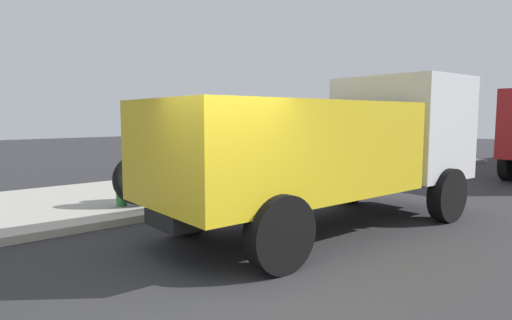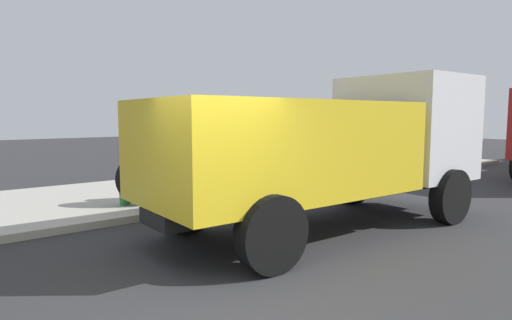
{
  "view_description": "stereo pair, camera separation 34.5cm",
  "coord_description": "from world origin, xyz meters",
  "px_view_note": "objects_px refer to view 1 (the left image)",
  "views": [
    {
      "loc": [
        -2.97,
        -3.96,
        2.15
      ],
      "look_at": [
        2.73,
        2.58,
        1.26
      ],
      "focal_mm": 30.15,
      "sensor_mm": 36.0,
      "label": 1
    },
    {
      "loc": [
        -2.7,
        -4.18,
        2.15
      ],
      "look_at": [
        2.73,
        2.58,
        1.26
      ],
      "focal_mm": 30.15,
      "sensor_mm": 36.0,
      "label": 2
    }
  ],
  "objects_px": {
    "dump_truck_yellow": "(333,144)",
    "loose_tire": "(137,180)",
    "stop_sign": "(218,138)",
    "fire_hydrant": "(122,188)"
  },
  "relations": [
    {
      "from": "fire_hydrant",
      "to": "stop_sign",
      "type": "height_order",
      "value": "stop_sign"
    },
    {
      "from": "stop_sign",
      "to": "dump_truck_yellow",
      "type": "height_order",
      "value": "dump_truck_yellow"
    },
    {
      "from": "stop_sign",
      "to": "fire_hydrant",
      "type": "bearing_deg",
      "value": 158.3
    },
    {
      "from": "loose_tire",
      "to": "stop_sign",
      "type": "distance_m",
      "value": 2.09
    },
    {
      "from": "dump_truck_yellow",
      "to": "stop_sign",
      "type": "bearing_deg",
      "value": 99.99
    },
    {
      "from": "fire_hydrant",
      "to": "dump_truck_yellow",
      "type": "relative_size",
      "value": 0.11
    },
    {
      "from": "loose_tire",
      "to": "fire_hydrant",
      "type": "bearing_deg",
      "value": 144.47
    },
    {
      "from": "fire_hydrant",
      "to": "dump_truck_yellow",
      "type": "bearing_deg",
      "value": -55.97
    },
    {
      "from": "fire_hydrant",
      "to": "stop_sign",
      "type": "relative_size",
      "value": 0.36
    },
    {
      "from": "dump_truck_yellow",
      "to": "loose_tire",
      "type": "bearing_deg",
      "value": 122.39
    }
  ]
}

